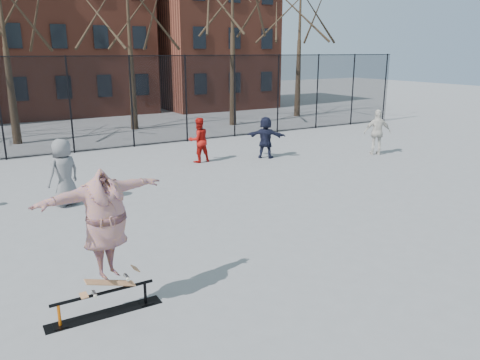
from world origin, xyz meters
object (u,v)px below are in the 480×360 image
skate_rail (104,305)px  skater (106,232)px  skateboard (111,287)px  bystander_grey (64,173)px  bystander_white (377,132)px  bystander_red (199,140)px  bystander_navy (266,137)px

skate_rail → skater: size_ratio=0.86×
skateboard → bystander_grey: (0.44, 6.18, 0.48)m
skateboard → bystander_white: size_ratio=0.47×
bystander_red → bystander_white: size_ratio=0.92×
bystander_grey → skater: bearing=60.3°
skate_rail → bystander_navy: (8.65, 8.40, 0.68)m
skater → bystander_red: skater is taller
skate_rail → bystander_white: bearing=27.0°
skater → bystander_grey: size_ratio=1.17×
skater → bystander_grey: 6.21m
bystander_grey → bystander_red: bystander_grey is taller
skate_rail → skateboard: skateboard is taller
skater → skate_rail: bearing=165.2°
skater → bystander_red: 10.85m
skateboard → bystander_navy: size_ratio=0.52×
bystander_navy → skater: bearing=87.1°
skate_rail → bystander_navy: 12.08m
bystander_white → skate_rail: bearing=57.2°
skateboard → bystander_navy: bystander_navy is taller
skateboard → bystander_navy: bearing=44.6°
bystander_red → bystander_white: 7.36m
bystander_grey → bystander_red: (5.47, 2.91, -0.08)m
bystander_grey → skate_rail: bearing=59.2°
skateboard → bystander_white: (12.84, 6.60, 0.47)m
skateboard → bystander_white: bystander_white is taller
skate_rail → bystander_red: size_ratio=1.09×
skate_rail → bystander_navy: bearing=44.1°
skateboard → bystander_grey: size_ratio=0.46×
skate_rail → bystander_red: 10.93m
skate_rail → bystander_white: 14.57m
skater → bystander_navy: skater is taller
bystander_grey → bystander_white: bearing=156.3°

